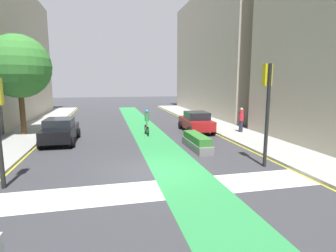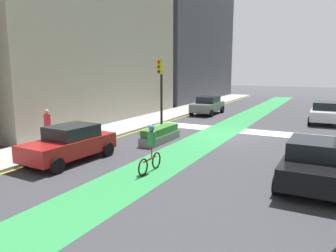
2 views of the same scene
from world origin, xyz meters
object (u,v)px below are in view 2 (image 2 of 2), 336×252
traffic_signal_near_right (161,81)px  pedestrian_sidewalk_right_a (48,126)px  car_white_left_near (324,113)px  car_black_left_far (312,162)px  car_grey_right_near (208,105)px  median_planter (160,135)px  car_red_right_far (70,143)px  cyclist_in_lane (151,148)px

traffic_signal_near_right → pedestrian_sidewalk_right_a: bearing=69.3°
traffic_signal_near_right → car_white_left_near: 12.55m
car_white_left_near → pedestrian_sidewalk_right_a: pedestrian_sidewalk_right_a is taller
traffic_signal_near_right → car_black_left_far: bearing=144.3°
traffic_signal_near_right → car_grey_right_near: bearing=-92.5°
median_planter → traffic_signal_near_right: bearing=-61.7°
traffic_signal_near_right → pedestrian_sidewalk_right_a: traffic_signal_near_right is taller
car_grey_right_near → car_red_right_far: bearing=89.6°
car_black_left_far → median_planter: car_black_left_far is taller
car_red_right_far → car_black_left_far: 9.73m
car_black_left_far → car_red_right_far: bearing=9.9°
car_red_right_far → traffic_signal_near_right: bearing=-88.3°
traffic_signal_near_right → car_grey_right_near: traffic_signal_near_right is taller
cyclist_in_lane → median_planter: size_ratio=0.57×
car_grey_right_near → median_planter: car_grey_right_near is taller
car_grey_right_near → cyclist_in_lane: bearing=102.9°
pedestrian_sidewalk_right_a → car_grey_right_near: bearing=-101.4°
traffic_signal_near_right → pedestrian_sidewalk_right_a: 8.00m
car_white_left_near → pedestrian_sidewalk_right_a: 19.30m
cyclist_in_lane → median_planter: bearing=-65.3°
traffic_signal_near_right → car_black_left_far: (-9.84, 7.07, -2.40)m
car_grey_right_near → median_planter: size_ratio=1.28×
cyclist_in_lane → pedestrian_sidewalk_right_a: (6.86, -1.17, 0.11)m
car_white_left_near → pedestrian_sidewalk_right_a: bearing=49.6°
car_grey_right_near → cyclist_in_lane: (-3.78, 16.47, 0.17)m
car_white_left_near → cyclist_in_lane: cyclist_in_lane is taller
traffic_signal_near_right → cyclist_in_lane: bearing=116.3°
traffic_signal_near_right → cyclist_in_lane: (-4.14, 8.38, -2.24)m
car_red_right_far → pedestrian_sidewalk_right_a: (2.98, -1.52, 0.27)m
car_white_left_near → cyclist_in_lane: size_ratio=2.27×
pedestrian_sidewalk_right_a → median_planter: bearing=-142.6°
car_black_left_far → traffic_signal_near_right: bearing=-35.7°
car_black_left_far → pedestrian_sidewalk_right_a: 12.56m
car_white_left_near → car_grey_right_near: bearing=-3.7°
traffic_signal_near_right → cyclist_in_lane: traffic_signal_near_right is taller
cyclist_in_lane → car_white_left_near: bearing=-109.6°
traffic_signal_near_right → median_planter: size_ratio=1.40×
car_black_left_far → car_grey_right_near: bearing=-58.0°
traffic_signal_near_right → cyclist_in_lane: 9.61m
car_white_left_near → median_planter: bearing=54.9°
traffic_signal_near_right → median_planter: traffic_signal_near_right is taller
car_red_right_far → median_planter: size_ratio=1.31×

